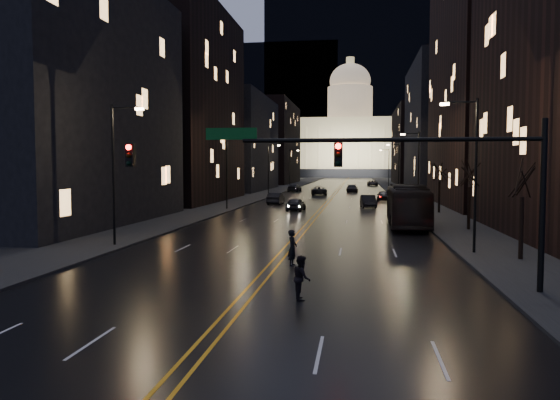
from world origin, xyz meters
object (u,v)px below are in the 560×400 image
at_px(traffic_signal, 398,167).
at_px(oncoming_car_b, 276,198).
at_px(pedestrian_a, 292,248).
at_px(bus, 407,205).
at_px(receding_car_a, 368,201).
at_px(pedestrian_b, 302,278).
at_px(oncoming_car_a, 296,204).

relative_size(traffic_signal, oncoming_car_b, 3.49).
bearing_deg(pedestrian_a, traffic_signal, -126.78).
distance_m(bus, oncoming_car_b, 29.15).
xyz_separation_m(receding_car_a, pedestrian_b, (-3.36, -47.62, 0.07)).
bearing_deg(pedestrian_a, bus, -11.81).
xyz_separation_m(bus, pedestrian_b, (-6.30, -26.91, -0.93)).
bearing_deg(traffic_signal, bus, 84.06).
height_order(traffic_signal, pedestrian_a, traffic_signal).
bearing_deg(oncoming_car_a, bus, 131.22).
xyz_separation_m(oncoming_car_a, receding_car_a, (8.35, 5.93, 0.02)).
bearing_deg(oncoming_car_b, receding_car_a, 162.05).
distance_m(traffic_signal, pedestrian_a, 8.15).
xyz_separation_m(traffic_signal, pedestrian_b, (-3.70, -2.00, -4.24)).
xyz_separation_m(traffic_signal, bus, (2.59, 24.91, -3.31)).
xyz_separation_m(receding_car_a, pedestrian_a, (-4.56, -40.62, 0.15)).
height_order(oncoming_car_a, pedestrian_a, pedestrian_a).
relative_size(bus, pedestrian_a, 6.86).
bearing_deg(bus, oncoming_car_b, 122.42).
distance_m(traffic_signal, pedestrian_b, 5.97).
bearing_deg(oncoming_car_a, oncoming_car_b, -65.31).
height_order(bus, receding_car_a, bus).
height_order(oncoming_car_b, pedestrian_b, pedestrian_b).
xyz_separation_m(oncoming_car_b, receding_car_a, (12.19, -4.19, -0.03)).
bearing_deg(receding_car_a, bus, -86.99).
distance_m(oncoming_car_a, pedestrian_b, 41.99).
bearing_deg(oncoming_car_b, bus, 122.30).
distance_m(bus, oncoming_car_a, 18.62).
height_order(bus, pedestrian_b, bus).
distance_m(bus, receding_car_a, 20.94).
bearing_deg(bus, pedestrian_b, -102.01).
xyz_separation_m(traffic_signal, receding_car_a, (-0.34, 45.62, -4.31)).
relative_size(traffic_signal, receding_car_a, 3.60).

